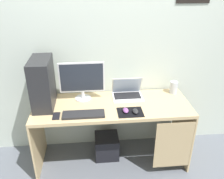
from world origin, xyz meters
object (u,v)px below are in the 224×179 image
Objects in this scene: cell_phone at (56,116)px; subwoofer at (107,146)px; speaker at (174,87)px; mouse_left at (126,110)px; mouse_right at (135,111)px; laptop at (127,93)px; monitor at (82,80)px; pc_tower at (42,83)px; keyboard at (84,114)px.

subwoofer is (0.51, 0.25, -0.62)m from cell_phone.
speaker reaches higher than mouse_left.
mouse_right is at bearing -0.85° from cell_phone.
subwoofer is (-0.25, -0.10, -0.66)m from laptop.
speaker is at bearing 37.12° from mouse_right.
monitor is at bearing -177.36° from speaker.
keyboard is (0.41, -0.24, -0.25)m from pc_tower.
pc_tower is 5.40× the size of mouse_left.
subwoofer is (-0.18, 0.24, -0.64)m from mouse_left.
mouse_right is 0.74× the size of cell_phone.
mouse_right reaches higher than keyboard.
monitor is 0.89m from subwoofer.
keyboard reaches higher than subwoofer.
cell_phone is at bearing 178.57° from keyboard.
monitor is 3.37× the size of speaker.
mouse_left reaches higher than keyboard.
speaker is (0.55, 0.03, 0.03)m from laptop.
keyboard is 3.23× the size of cell_phone.
cell_phone is at bearing -163.71° from speaker.
pc_tower reaches higher than cell_phone.
mouse_left is (-0.62, -0.37, -0.05)m from speaker.
laptop reaches higher than subwoofer.
laptop is at bearing 22.33° from subwoofer.
monitor is 0.58m from mouse_left.
cell_phone is (-0.76, -0.35, -0.04)m from laptop.
monitor reaches higher than speaker.
pc_tower is 1.23× the size of keyboard.
pc_tower is at bearing 165.13° from mouse_right.
pc_tower is at bearing 120.67° from cell_phone.
laptop is 0.36m from mouse_right.
mouse_left is 0.74× the size of cell_phone.
pc_tower reaches higher than mouse_left.
laptop is 3.53× the size of mouse_left.
speaker is 1.12× the size of cell_phone.
mouse_left is (-0.07, -0.34, -0.02)m from laptop.
mouse_left reaches higher than subwoofer.
subwoofer is at bearing -170.39° from speaker.
speaker is at bearing 3.45° from laptop.
mouse_right is (-0.52, -0.40, -0.05)m from speaker.
speaker reaches higher than cell_phone.
pc_tower is 1.09m from subwoofer.
cell_phone is at bearing -154.17° from subwoofer.
cell_phone is at bearing -178.90° from mouse_left.
mouse_left is 0.10m from mouse_right.
mouse_right reaches higher than cell_phone.
monitor is 1.07m from speaker.
monitor is 1.44× the size of laptop.
mouse_right is (0.53, -0.35, -0.21)m from monitor.
keyboard is 0.72m from subwoofer.
laptop reaches higher than mouse_left.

